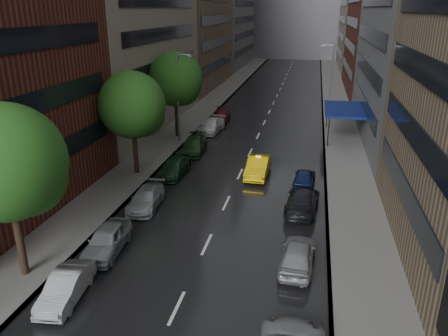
{
  "coord_description": "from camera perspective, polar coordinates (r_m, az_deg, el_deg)",
  "views": [
    {
      "loc": [
        5.57,
        -12.2,
        13.27
      ],
      "look_at": [
        0.0,
        15.17,
        3.0
      ],
      "focal_mm": 35.0,
      "sensor_mm": 36.0,
      "label": 1
    }
  ],
  "objects": [
    {
      "name": "awning",
      "position": [
        48.4,
        15.41,
        7.38
      ],
      "size": [
        4.0,
        8.0,
        3.12
      ],
      "color": "navy",
      "rests_on": "sidewalk_right"
    },
    {
      "name": "parked_cars_right",
      "position": [
        24.99,
        9.7,
        -10.2
      ],
      "size": [
        2.79,
        24.45,
        1.56
      ],
      "color": "gray",
      "rests_on": "ground"
    },
    {
      "name": "road",
      "position": [
        63.84,
        6.31,
        8.07
      ],
      "size": [
        14.0,
        140.0,
        0.01
      ],
      "primitive_type": "cube",
      "color": "black",
      "rests_on": "ground"
    },
    {
      "name": "tree_mid",
      "position": [
        36.2,
        -11.92,
        8.05
      ],
      "size": [
        5.43,
        5.43,
        8.66
      ],
      "color": "#382619",
      "rests_on": "ground"
    },
    {
      "name": "taxi",
      "position": [
        36.53,
        4.47,
        0.17
      ],
      "size": [
        1.79,
        4.93,
        1.61
      ],
      "primitive_type": "imported",
      "rotation": [
        0.0,
        0.0,
        -0.02
      ],
      "color": "yellow",
      "rests_on": "ground"
    },
    {
      "name": "tree_far",
      "position": [
        46.82,
        -6.38,
        11.44
      ],
      "size": [
        5.73,
        5.73,
        9.13
      ],
      "color": "#382619",
      "rests_on": "ground"
    },
    {
      "name": "street_lamp_right",
      "position": [
        57.85,
        13.78,
        11.29
      ],
      "size": [
        1.74,
        0.22,
        9.0
      ],
      "color": "gray",
      "rests_on": "sidewalk_right"
    },
    {
      "name": "sidewalk_left",
      "position": [
        65.23,
        -1.67,
        8.51
      ],
      "size": [
        4.0,
        140.0,
        0.15
      ],
      "primitive_type": "cube",
      "color": "gray",
      "rests_on": "ground"
    },
    {
      "name": "sidewalk_right",
      "position": [
        63.68,
        14.46,
        7.59
      ],
      "size": [
        4.0,
        140.0,
        0.15
      ],
      "primitive_type": "cube",
      "color": "gray",
      "rests_on": "ground"
    },
    {
      "name": "street_lamp_left",
      "position": [
        45.03,
        -5.95,
        9.35
      ],
      "size": [
        1.74,
        0.22,
        9.0
      ],
      "color": "gray",
      "rests_on": "sidewalk_left"
    },
    {
      "name": "parked_cars_left",
      "position": [
        38.98,
        -5.48,
        1.31
      ],
      "size": [
        2.56,
        40.35,
        1.55
      ],
      "color": "#AAABB0",
      "rests_on": "ground"
    },
    {
      "name": "tree_near",
      "position": [
        23.33,
        -26.64,
        0.62
      ],
      "size": [
        5.79,
        5.79,
        9.22
      ],
      "color": "#382619",
      "rests_on": "ground"
    }
  ]
}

